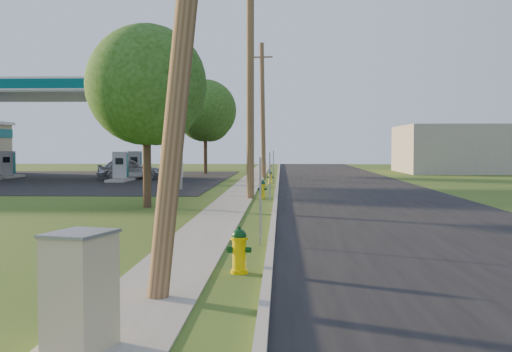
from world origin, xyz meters
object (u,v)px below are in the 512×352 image
at_px(price_pylon, 179,84).
at_px(car_silver, 129,169).
at_px(utility_pole_far, 263,110).
at_px(hydrant_mid, 262,189).
at_px(utility_pole_mid, 250,82).
at_px(tree_lot, 206,113).
at_px(hydrant_far, 270,177).
at_px(fuel_pump_se, 135,168).
at_px(utility_cabinet, 80,292).
at_px(fuel_pump_ne, 120,170).
at_px(hydrant_near, 239,250).
at_px(fuel_pump_sw, 8,168).
at_px(tree_verge, 149,90).

distance_m(price_pylon, car_silver, 12.41).
bearing_deg(utility_pole_far, price_pylon, -107.33).
distance_m(price_pylon, hydrant_mid, 8.49).
distance_m(utility_pole_mid, tree_lot, 24.88).
bearing_deg(price_pylon, hydrant_far, 50.80).
bearing_deg(fuel_pump_se, utility_cabinet, -77.90).
height_order(fuel_pump_ne, car_silver, fuel_pump_ne).
distance_m(price_pylon, utility_cabinet, 26.57).
bearing_deg(utility_pole_mid, car_silver, 119.85).
bearing_deg(hydrant_near, utility_pole_mid, 92.08).
xyz_separation_m(fuel_pump_ne, utility_cabinet, (8.03, -33.46, -0.06)).
relative_size(fuel_pump_se, hydrant_mid, 4.02).
height_order(fuel_pump_sw, hydrant_mid, fuel_pump_sw).
xyz_separation_m(tree_lot, car_silver, (-4.30, -8.66, -4.20)).
height_order(fuel_pump_sw, price_pylon, price_pylon).
distance_m(fuel_pump_sw, utility_cabinet, 41.15).
distance_m(hydrant_mid, hydrant_far, 10.81).
xyz_separation_m(fuel_pump_se, tree_verge, (5.39, -21.06, 3.59)).
xyz_separation_m(fuel_pump_sw, tree_verge, (14.39, -21.06, 3.59)).
bearing_deg(price_pylon, car_silver, 116.63).
distance_m(utility_pole_far, hydrant_near, 34.35).
height_order(fuel_pump_sw, tree_lot, tree_lot).
bearing_deg(fuel_pump_sw, utility_pole_far, 3.20).
bearing_deg(fuel_pump_se, fuel_pump_ne, -90.00).
bearing_deg(car_silver, fuel_pump_se, -22.34).
bearing_deg(hydrant_mid, fuel_pump_se, 119.35).
bearing_deg(car_silver, tree_verge, -179.89).
relative_size(tree_verge, car_silver, 1.58).
bearing_deg(hydrant_far, utility_pole_mid, -93.39).
height_order(fuel_pump_ne, utility_cabinet, fuel_pump_ne).
bearing_deg(car_silver, hydrant_mid, -163.85).
bearing_deg(tree_verge, utility_pole_far, 80.97).
relative_size(fuel_pump_se, tree_verge, 0.48).
bearing_deg(utility_pole_mid, hydrant_far, 86.61).
xyz_separation_m(utility_pole_mid, hydrant_near, (0.58, -16.06, -4.54)).
relative_size(fuel_pump_sw, hydrant_mid, 4.02).
bearing_deg(fuel_pump_ne, car_silver, 93.06).
bearing_deg(utility_pole_mid, hydrant_mid, 28.66).
relative_size(utility_pole_mid, fuel_pump_sw, 3.06).
height_order(fuel_pump_sw, utility_cabinet, fuel_pump_sw).
bearing_deg(tree_lot, hydrant_far, -67.96).
xyz_separation_m(fuel_pump_se, price_pylon, (5.00, -11.50, 4.71)).
bearing_deg(price_pylon, utility_pole_mid, -54.66).
height_order(tree_verge, hydrant_far, tree_verge).
relative_size(utility_pole_mid, car_silver, 2.31).
distance_m(fuel_pump_se, hydrant_far, 11.24).
distance_m(tree_lot, utility_cabinet, 45.25).
bearing_deg(fuel_pump_se, hydrant_near, -73.99).
xyz_separation_m(fuel_pump_ne, hydrant_mid, (9.40, -12.72, -0.33)).
bearing_deg(utility_cabinet, tree_lot, 94.94).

